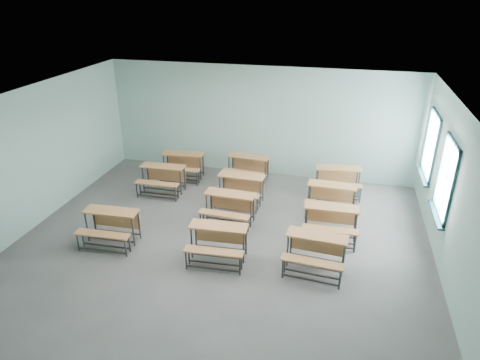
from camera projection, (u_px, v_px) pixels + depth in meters
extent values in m
cube|color=slate|center=(222.00, 242.00, 9.54)|extent=(9.00, 8.00, 0.02)
cube|color=white|center=(219.00, 100.00, 8.19)|extent=(9.00, 8.00, 0.02)
cube|color=#A1C9BF|center=(260.00, 122.00, 12.40)|extent=(9.00, 0.02, 3.20)
cube|color=#A1C9BF|center=(131.00, 305.00, 5.34)|extent=(9.00, 0.02, 3.20)
cube|color=#A1C9BF|center=(33.00, 157.00, 9.86)|extent=(0.02, 8.00, 3.20)
cube|color=#A1C9BF|center=(455.00, 201.00, 7.88)|extent=(0.02, 8.00, 3.20)
cube|color=#183C43|center=(425.00, 174.00, 10.64)|extent=(0.06, 1.20, 0.06)
cube|color=#183C43|center=(437.00, 114.00, 9.99)|extent=(0.06, 1.20, 0.06)
cube|color=#183C43|center=(435.00, 153.00, 9.81)|extent=(0.06, 0.06, 1.60)
cube|color=#183C43|center=(428.00, 138.00, 10.82)|extent=(0.06, 0.06, 1.60)
cube|color=#183C43|center=(431.00, 145.00, 10.31)|extent=(0.04, 0.04, 1.48)
cube|color=#183C43|center=(431.00, 145.00, 10.31)|extent=(0.04, 1.08, 0.04)
cube|color=#183C43|center=(423.00, 176.00, 10.67)|extent=(0.14, 1.28, 0.04)
cube|color=white|center=(432.00, 145.00, 10.31)|extent=(0.01, 1.08, 1.48)
cube|color=#183C43|center=(439.00, 212.00, 8.87)|extent=(0.06, 1.20, 0.06)
cube|color=#183C43|center=(454.00, 142.00, 8.23)|extent=(0.06, 1.20, 0.06)
cube|color=#183C43|center=(452.00, 191.00, 8.05)|extent=(0.06, 0.06, 1.60)
cube|color=#183C43|center=(441.00, 168.00, 9.05)|extent=(0.06, 0.06, 1.60)
cube|color=#183C43|center=(446.00, 178.00, 8.55)|extent=(0.04, 0.04, 1.48)
cube|color=#183C43|center=(446.00, 178.00, 8.55)|extent=(0.04, 1.08, 0.04)
cube|color=#183C43|center=(436.00, 214.00, 8.91)|extent=(0.14, 1.28, 0.04)
cube|color=white|center=(448.00, 179.00, 8.55)|extent=(0.01, 1.08, 1.48)
cube|color=#B57541|center=(111.00, 211.00, 9.33)|extent=(1.21, 0.45, 0.04)
cube|color=#B57541|center=(117.00, 219.00, 9.62)|extent=(1.13, 0.07, 0.41)
cylinder|color=#313335|center=(87.00, 227.00, 9.44)|extent=(0.04, 0.04, 0.71)
cylinder|color=#313335|center=(133.00, 232.00, 9.24)|extent=(0.04, 0.04, 0.71)
cylinder|color=#313335|center=(94.00, 220.00, 9.72)|extent=(0.04, 0.04, 0.71)
cylinder|color=#313335|center=(139.00, 225.00, 9.53)|extent=(0.04, 0.04, 0.71)
cube|color=#313335|center=(111.00, 239.00, 9.45)|extent=(1.09, 0.08, 0.03)
cube|color=#313335|center=(118.00, 232.00, 9.73)|extent=(1.09, 0.08, 0.03)
cube|color=#B57541|center=(102.00, 234.00, 9.03)|extent=(1.20, 0.30, 0.03)
cylinder|color=#313335|center=(78.00, 243.00, 9.14)|extent=(0.04, 0.04, 0.41)
cylinder|color=#313335|center=(126.00, 249.00, 8.94)|extent=(0.04, 0.04, 0.41)
cylinder|color=#313335|center=(83.00, 238.00, 9.30)|extent=(0.04, 0.04, 0.41)
cylinder|color=#313335|center=(129.00, 244.00, 9.11)|extent=(0.04, 0.04, 0.41)
cube|color=#313335|center=(102.00, 251.00, 9.09)|extent=(1.09, 0.08, 0.03)
cube|color=#313335|center=(107.00, 246.00, 9.26)|extent=(1.09, 0.08, 0.03)
cube|color=#B57541|center=(219.00, 226.00, 8.75)|extent=(1.22, 0.47, 0.04)
cube|color=#B57541|center=(221.00, 234.00, 9.05)|extent=(1.13, 0.09, 0.41)
cylinder|color=#313335|center=(192.00, 243.00, 8.86)|extent=(0.04, 0.04, 0.71)
cylinder|color=#313335|center=(244.00, 249.00, 8.68)|extent=(0.04, 0.04, 0.71)
cylinder|color=#313335|center=(196.00, 235.00, 9.14)|extent=(0.04, 0.04, 0.71)
cylinder|color=#313335|center=(246.00, 240.00, 8.96)|extent=(0.04, 0.04, 0.71)
cube|color=#313335|center=(218.00, 256.00, 8.87)|extent=(1.09, 0.10, 0.03)
cube|color=#313335|center=(221.00, 248.00, 9.16)|extent=(1.09, 0.10, 0.03)
cube|color=#B57541|center=(214.00, 251.00, 8.45)|extent=(1.21, 0.32, 0.03)
cylinder|color=#313335|center=(186.00, 261.00, 8.55)|extent=(0.04, 0.04, 0.41)
cylinder|color=#313335|center=(240.00, 266.00, 8.37)|extent=(0.04, 0.04, 0.41)
cylinder|color=#313335|center=(189.00, 255.00, 8.72)|extent=(0.04, 0.04, 0.41)
cylinder|color=#313335|center=(242.00, 261.00, 8.54)|extent=(0.04, 0.04, 0.41)
cube|color=#313335|center=(213.00, 269.00, 8.51)|extent=(1.09, 0.10, 0.03)
cube|color=#313335|center=(215.00, 263.00, 8.68)|extent=(1.09, 0.10, 0.03)
cube|color=#B57541|center=(317.00, 236.00, 8.42)|extent=(1.22, 0.49, 0.04)
cube|color=#B57541|center=(318.00, 244.00, 8.70)|extent=(1.13, 0.11, 0.41)
cylinder|color=#313335|center=(288.00, 251.00, 8.59)|extent=(0.04, 0.04, 0.71)
cylinder|color=#313335|center=(343.00, 261.00, 8.28)|extent=(0.04, 0.04, 0.71)
cylinder|color=#313335|center=(291.00, 243.00, 8.87)|extent=(0.04, 0.04, 0.71)
cylinder|color=#313335|center=(345.00, 252.00, 8.55)|extent=(0.04, 0.04, 0.71)
cube|color=#313335|center=(314.00, 267.00, 8.54)|extent=(1.09, 0.11, 0.03)
cube|color=#313335|center=(316.00, 258.00, 8.82)|extent=(1.09, 0.11, 0.03)
cube|color=#B57541|center=(312.00, 262.00, 8.13)|extent=(1.21, 0.34, 0.03)
cylinder|color=#313335|center=(283.00, 269.00, 8.30)|extent=(0.04, 0.04, 0.41)
cylinder|color=#313335|center=(340.00, 280.00, 7.99)|extent=(0.04, 0.04, 0.41)
cylinder|color=#313335|center=(285.00, 263.00, 8.46)|extent=(0.04, 0.04, 0.41)
cylinder|color=#313335|center=(341.00, 274.00, 8.15)|extent=(0.04, 0.04, 0.41)
cube|color=#313335|center=(310.00, 280.00, 8.20)|extent=(1.09, 0.11, 0.03)
cube|color=#313335|center=(312.00, 274.00, 8.36)|extent=(1.09, 0.11, 0.03)
cube|color=#B57541|center=(230.00, 194.00, 10.09)|extent=(1.21, 0.45, 0.04)
cube|color=#B57541|center=(233.00, 202.00, 10.38)|extent=(1.13, 0.07, 0.41)
cylinder|color=#313335|center=(207.00, 208.00, 10.25)|extent=(0.04, 0.04, 0.71)
cylinder|color=#313335|center=(250.00, 214.00, 9.97)|extent=(0.04, 0.04, 0.71)
cylinder|color=#313335|center=(211.00, 202.00, 10.53)|extent=(0.04, 0.04, 0.71)
cylinder|color=#313335|center=(254.00, 208.00, 10.24)|extent=(0.04, 0.04, 0.71)
cube|color=#313335|center=(228.00, 220.00, 10.22)|extent=(1.09, 0.08, 0.03)
cube|color=#313335|center=(232.00, 214.00, 10.49)|extent=(1.09, 0.08, 0.03)
cube|color=#B57541|center=(224.00, 214.00, 9.80)|extent=(1.20, 0.30, 0.03)
cylinder|color=#313335|center=(201.00, 221.00, 9.96)|extent=(0.04, 0.04, 0.41)
cylinder|color=#313335|center=(246.00, 228.00, 9.67)|extent=(0.04, 0.04, 0.41)
cylinder|color=#313335|center=(203.00, 217.00, 10.12)|extent=(0.04, 0.04, 0.41)
cylinder|color=#313335|center=(248.00, 224.00, 9.83)|extent=(0.04, 0.04, 0.41)
cube|color=#313335|center=(223.00, 230.00, 9.87)|extent=(1.09, 0.08, 0.03)
cube|color=#313335|center=(225.00, 226.00, 10.03)|extent=(1.09, 0.08, 0.03)
cube|color=#B57541|center=(332.00, 207.00, 9.49)|extent=(1.20, 0.42, 0.04)
cube|color=#B57541|center=(331.00, 215.00, 9.78)|extent=(1.13, 0.04, 0.41)
cylinder|color=#313335|center=(306.00, 223.00, 9.62)|extent=(0.04, 0.04, 0.71)
cylinder|color=#313335|center=(355.00, 228.00, 9.40)|extent=(0.04, 0.04, 0.71)
cylinder|color=#313335|center=(307.00, 216.00, 9.90)|extent=(0.04, 0.04, 0.71)
cylinder|color=#313335|center=(355.00, 221.00, 9.68)|extent=(0.04, 0.04, 0.71)
cube|color=#313335|center=(329.00, 235.00, 9.61)|extent=(1.09, 0.05, 0.03)
cube|color=#313335|center=(330.00, 228.00, 9.90)|extent=(1.09, 0.05, 0.03)
cube|color=#B57541|center=(330.00, 230.00, 9.19)|extent=(1.20, 0.27, 0.03)
cylinder|color=#313335|center=(303.00, 238.00, 9.31)|extent=(0.04, 0.04, 0.41)
cylinder|color=#313335|center=(355.00, 244.00, 9.09)|extent=(0.04, 0.04, 0.41)
cylinder|color=#313335|center=(304.00, 233.00, 9.48)|extent=(0.04, 0.04, 0.41)
cylinder|color=#313335|center=(355.00, 239.00, 9.26)|extent=(0.04, 0.04, 0.41)
cube|color=#313335|center=(328.00, 246.00, 9.26)|extent=(1.09, 0.05, 0.03)
cube|color=#313335|center=(329.00, 241.00, 9.42)|extent=(1.09, 0.05, 0.03)
cube|color=#B57541|center=(163.00, 166.00, 11.61)|extent=(1.20, 0.41, 0.04)
cube|color=#B57541|center=(166.00, 174.00, 11.90)|extent=(1.13, 0.03, 0.41)
cylinder|color=#313335|center=(143.00, 179.00, 11.74)|extent=(0.04, 0.04, 0.71)
cylinder|color=#313335|center=(181.00, 183.00, 11.52)|extent=(0.04, 0.04, 0.71)
cylinder|color=#313335|center=(148.00, 175.00, 12.03)|extent=(0.04, 0.04, 0.71)
cylinder|color=#313335|center=(185.00, 178.00, 11.80)|extent=(0.04, 0.04, 0.71)
cube|color=#313335|center=(162.00, 189.00, 11.74)|extent=(1.09, 0.04, 0.03)
cube|color=#313335|center=(167.00, 185.00, 12.02)|extent=(1.09, 0.04, 0.03)
cube|color=#B57541|center=(157.00, 183.00, 11.32)|extent=(1.20, 0.26, 0.03)
cylinder|color=#313335|center=(137.00, 190.00, 11.44)|extent=(0.04, 0.04, 0.41)
cylinder|color=#313335|center=(175.00, 195.00, 11.21)|extent=(0.04, 0.04, 0.41)
cylinder|color=#313335|center=(140.00, 187.00, 11.61)|extent=(0.04, 0.04, 0.41)
cylinder|color=#313335|center=(178.00, 192.00, 11.38)|extent=(0.04, 0.04, 0.41)
cube|color=#313335|center=(156.00, 197.00, 11.38)|extent=(1.09, 0.04, 0.03)
cube|color=#313335|center=(159.00, 194.00, 11.55)|extent=(1.09, 0.04, 0.03)
cube|color=#B57541|center=(242.00, 176.00, 11.04)|extent=(1.21, 0.45, 0.04)
cube|color=#B57541|center=(243.00, 184.00, 11.32)|extent=(1.13, 0.07, 0.41)
cylinder|color=#313335|center=(220.00, 189.00, 11.20)|extent=(0.04, 0.04, 0.71)
cylinder|color=#313335|center=(260.00, 194.00, 10.91)|extent=(0.04, 0.04, 0.71)
cylinder|color=#313335|center=(224.00, 184.00, 11.47)|extent=(0.04, 0.04, 0.71)
cylinder|color=#313335|center=(263.00, 189.00, 11.19)|extent=(0.04, 0.04, 0.71)
cube|color=#313335|center=(240.00, 200.00, 11.16)|extent=(1.09, 0.08, 0.03)
cube|color=#313335|center=(243.00, 195.00, 11.44)|extent=(1.09, 0.08, 0.03)
cube|color=#B57541|center=(236.00, 194.00, 10.74)|extent=(1.20, 0.30, 0.03)
cylinder|color=#313335|center=(215.00, 201.00, 10.90)|extent=(0.04, 0.04, 0.41)
cylinder|color=#313335|center=(256.00, 207.00, 10.61)|extent=(0.04, 0.04, 0.41)
cylinder|color=#313335|center=(217.00, 198.00, 11.06)|extent=(0.04, 0.04, 0.41)
cylinder|color=#313335|center=(258.00, 203.00, 10.78)|extent=(0.04, 0.04, 0.41)
cube|color=#313335|center=(235.00, 208.00, 10.81)|extent=(1.09, 0.08, 0.03)
cube|color=#313335|center=(237.00, 205.00, 10.97)|extent=(1.09, 0.08, 0.03)
cube|color=#B57541|center=(332.00, 185.00, 10.53)|extent=(1.21, 0.44, 0.04)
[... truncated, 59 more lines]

